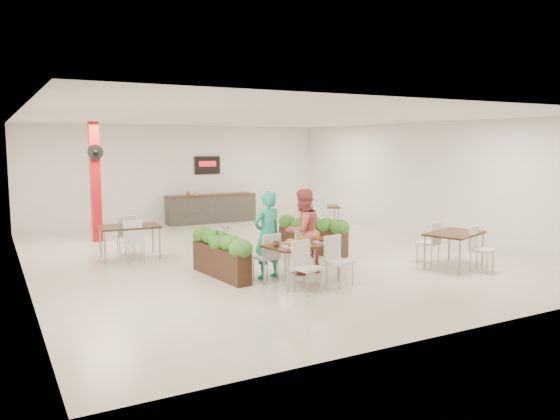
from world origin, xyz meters
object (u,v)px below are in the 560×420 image
object	(u,v)px
planter_left	(221,252)
side_table_a	(130,230)
red_column	(95,181)
service_counter	(211,208)
planter_right	(313,233)
diner_man	(267,235)
main_table	(302,250)
side_table_c	(455,238)
diner_woman	(303,231)
side_table_b	(318,210)

from	to	relation	value
planter_left	side_table_a	xyz separation A→B (m)	(-1.14, 2.71, 0.13)
red_column	service_counter	xyz separation A→B (m)	(4.00, 1.86, -1.15)
planter_right	diner_man	bearing A→B (deg)	-141.34
main_table	side_table_a	xyz separation A→B (m)	(-2.32, 3.85, 0.00)
diner_man	side_table_c	bearing A→B (deg)	153.97
diner_woman	side_table_c	xyz separation A→B (m)	(3.13, -1.06, -0.23)
side_table_a	side_table_b	world-z (taller)	same
red_column	side_table_b	distance (m)	6.45
planter_left	diner_man	bearing A→B (deg)	-31.97
side_table_a	side_table_c	size ratio (longest dim) A/B	0.99
main_table	side_table_c	bearing A→B (deg)	-6.43
main_table	diner_man	bearing A→B (deg)	120.80
side_table_b	service_counter	bearing A→B (deg)	150.81
planter_left	planter_right	world-z (taller)	planter_left
side_table_c	side_table_b	bearing A→B (deg)	68.63
red_column	diner_woman	bearing A→B (deg)	-62.50
diner_man	planter_left	xyz separation A→B (m)	(-0.78, 0.49, -0.34)
service_counter	planter_left	world-z (taller)	service_counter
red_column	main_table	size ratio (longest dim) A/B	1.76
planter_right	main_table	bearing A→B (deg)	-125.94
main_table	planter_left	size ratio (longest dim) A/B	0.94
diner_woman	diner_man	bearing A→B (deg)	-11.01
red_column	side_table_c	distance (m)	9.22
service_counter	side_table_c	distance (m)	8.94
planter_left	red_column	bearing A→B (deg)	105.03
side_table_a	diner_man	bearing A→B (deg)	-55.47
side_table_a	side_table_b	xyz separation A→B (m)	(5.98, 1.33, -0.01)
diner_man	side_table_a	size ratio (longest dim) A/B	1.04
side_table_b	side_table_c	xyz separation A→B (m)	(-0.12, -5.59, 0.00)
red_column	main_table	world-z (taller)	red_column
red_column	diner_man	xyz separation A→B (m)	(2.20, -5.76, -0.79)
main_table	planter_right	xyz separation A→B (m)	(1.67, 2.31, -0.14)
diner_man	planter_right	bearing A→B (deg)	-152.35
planter_left	diner_woman	bearing A→B (deg)	-17.16
diner_man	side_table_c	xyz separation A→B (m)	(3.93, -1.06, -0.22)
service_counter	diner_man	distance (m)	7.84
diner_man	side_table_c	size ratio (longest dim) A/B	1.03
main_table	diner_woman	distance (m)	0.81
diner_man	side_table_a	xyz separation A→B (m)	(-1.93, 3.20, -0.22)
planter_right	side_table_b	world-z (taller)	planter_right
service_counter	side_table_a	world-z (taller)	service_counter
planter_left	planter_right	distance (m)	3.08
planter_right	side_table_a	size ratio (longest dim) A/B	1.09
diner_woman	side_table_c	distance (m)	3.31
service_counter	planter_right	bearing A→B (deg)	-87.46
side_table_b	side_table_c	size ratio (longest dim) A/B	0.99
planter_left	side_table_c	distance (m)	4.96
planter_right	red_column	bearing A→B (deg)	136.05
main_table	planter_right	world-z (taller)	planter_right
service_counter	diner_man	world-z (taller)	service_counter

